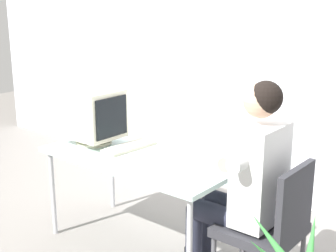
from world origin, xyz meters
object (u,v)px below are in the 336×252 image
at_px(desk, 143,161).
at_px(keyboard, 129,147).
at_px(person_seated, 245,178).
at_px(crt_monitor, 93,114).
at_px(office_chair, 271,223).

relative_size(desk, keyboard, 3.26).
xyz_separation_m(desk, person_seated, (0.82, 0.03, 0.06)).
relative_size(crt_monitor, person_seated, 0.31).
distance_m(crt_monitor, person_seated, 1.31).
bearing_deg(person_seated, office_chair, 0.00).
bearing_deg(desk, keyboard, 169.09).
bearing_deg(office_chair, desk, -178.40).
relative_size(desk, office_chair, 1.64).
relative_size(keyboard, person_seated, 0.33).
height_order(desk, keyboard, keyboard).
bearing_deg(desk, office_chair, 1.60).
distance_m(desk, crt_monitor, 0.55).
bearing_deg(keyboard, crt_monitor, -166.99).
bearing_deg(person_seated, keyboard, 179.80).
bearing_deg(crt_monitor, desk, 4.76).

